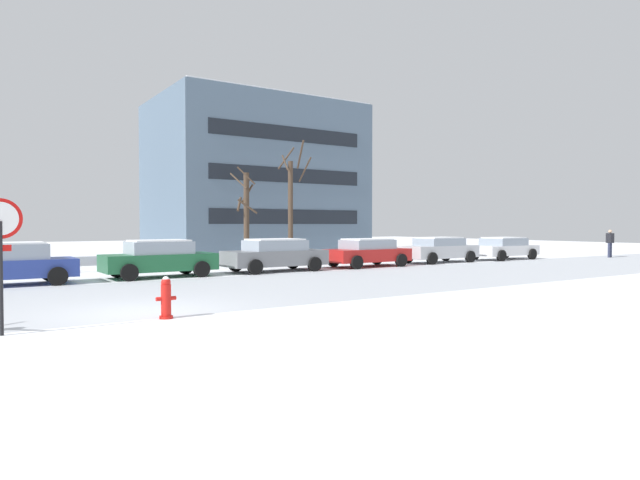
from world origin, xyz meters
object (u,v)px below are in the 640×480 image
object	(u,v)px
parked_car_green	(159,258)
parked_car_gray	(275,255)
parked_car_white	(504,248)
pedestrian_crossing	(610,241)
parked_car_blue	(11,264)
stop_sign	(0,239)
fire_hydrant	(166,297)
parked_car_red	(367,252)
parked_car_silver	(439,249)

from	to	relation	value
parked_car_green	parked_car_gray	xyz separation A→B (m)	(5.12, -0.09, -0.01)
parked_car_white	pedestrian_crossing	xyz separation A→B (m)	(7.33, -2.34, 0.33)
parked_car_green	parked_car_white	world-z (taller)	parked_car_green
parked_car_blue	parked_car_white	bearing A→B (deg)	-0.15
stop_sign	fire_hydrant	size ratio (longest dim) A/B	2.75
parked_car_red	parked_car_white	xyz separation A→B (m)	(10.24, -0.03, -0.02)
parked_car_green	parked_car_red	xyz separation A→B (m)	(10.24, -0.16, -0.04)
parked_car_gray	parked_car_red	world-z (taller)	parked_car_gray
stop_sign	parked_car_gray	xyz separation A→B (m)	(11.05, 9.62, -1.06)
stop_sign	parked_car_green	size ratio (longest dim) A/B	0.59
parked_car_white	pedestrian_crossing	size ratio (longest dim) A/B	2.52
parked_car_red	parked_car_white	distance (m)	10.24
stop_sign	pedestrian_crossing	bearing A→B (deg)	12.02
stop_sign	parked_car_white	xyz separation A→B (m)	(26.41, 9.53, -1.11)
stop_sign	fire_hydrant	bearing A→B (deg)	3.16
parked_car_silver	parked_car_white	world-z (taller)	parked_car_silver
parked_car_gray	parked_car_silver	distance (m)	10.24
parked_car_green	parked_car_silver	distance (m)	15.36
fire_hydrant	parked_car_gray	distance (m)	12.31
parked_car_gray	pedestrian_crossing	world-z (taller)	pedestrian_crossing
parked_car_silver	parked_car_white	distance (m)	5.12
parked_car_silver	pedestrian_crossing	size ratio (longest dim) A/B	2.58
parked_car_blue	parked_car_silver	bearing A→B (deg)	0.38
fire_hydrant	parked_car_blue	world-z (taller)	parked_car_blue
parked_car_blue	parked_car_silver	xyz separation A→B (m)	(20.48, 0.14, -0.03)
parked_car_blue	stop_sign	bearing A→B (deg)	-94.83
parked_car_blue	parked_car_silver	size ratio (longest dim) A/B	0.91
parked_car_blue	pedestrian_crossing	bearing A→B (deg)	-4.18
parked_car_green	stop_sign	bearing A→B (deg)	-121.40
parked_car_green	parked_car_white	distance (m)	20.48
parked_car_red	parked_car_silver	size ratio (longest dim) A/B	0.95
parked_car_gray	parked_car_silver	bearing A→B (deg)	0.59
fire_hydrant	parked_car_red	distance (m)	16.04
parked_car_silver	parked_car_blue	bearing A→B (deg)	-179.62
parked_car_blue	parked_car_gray	world-z (taller)	parked_car_blue
stop_sign	parked_car_red	world-z (taller)	stop_sign
parked_car_gray	parked_car_red	xyz separation A→B (m)	(5.12, -0.07, -0.03)
fire_hydrant	pedestrian_crossing	distance (m)	31.38
parked_car_silver	parked_car_white	size ratio (longest dim) A/B	1.03
parked_car_gray	parked_car_silver	xyz separation A→B (m)	(10.24, 0.10, -0.02)
parked_car_green	parked_car_silver	size ratio (longest dim) A/B	0.95
parked_car_blue	pedestrian_crossing	world-z (taller)	pedestrian_crossing
parked_car_green	parked_car_blue	bearing A→B (deg)	-178.62
parked_car_green	fire_hydrant	bearing A→B (deg)	-106.20
parked_car_gray	stop_sign	bearing A→B (deg)	-138.96
fire_hydrant	pedestrian_crossing	size ratio (longest dim) A/B	0.53
parked_car_green	pedestrian_crossing	world-z (taller)	pedestrian_crossing
parked_car_silver	parked_car_white	bearing A→B (deg)	-2.25
parked_car_green	parked_car_red	bearing A→B (deg)	-0.90
parked_car_green	parked_car_gray	bearing A→B (deg)	-1.04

